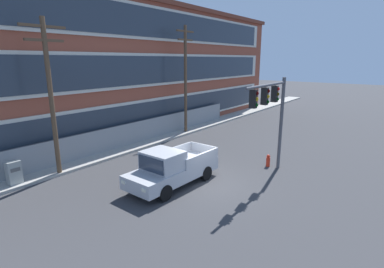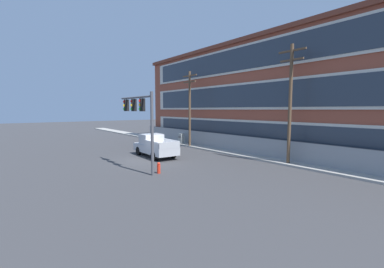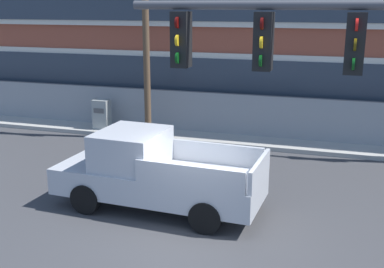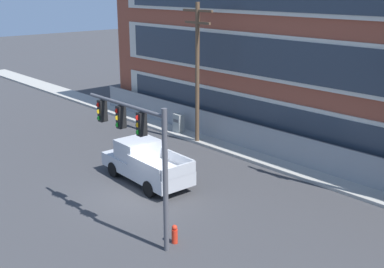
{
  "view_description": "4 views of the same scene",
  "coord_description": "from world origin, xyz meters",
  "px_view_note": "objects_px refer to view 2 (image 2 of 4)",
  "views": [
    {
      "loc": [
        -12.85,
        -8.67,
        6.59
      ],
      "look_at": [
        1.41,
        1.92,
        2.14
      ],
      "focal_mm": 28.0,
      "sensor_mm": 36.0,
      "label": 1
    },
    {
      "loc": [
        19.56,
        -10.65,
        4.41
      ],
      "look_at": [
        2.27,
        2.64,
        2.31
      ],
      "focal_mm": 24.0,
      "sensor_mm": 36.0,
      "label": 2
    },
    {
      "loc": [
        3.1,
        -10.03,
        5.29
      ],
      "look_at": [
        -1.01,
        2.88,
        1.62
      ],
      "focal_mm": 45.0,
      "sensor_mm": 36.0,
      "label": 3
    },
    {
      "loc": [
        17.23,
        -12.65,
        9.65
      ],
      "look_at": [
        0.45,
        2.6,
        2.66
      ],
      "focal_mm": 45.0,
      "sensor_mm": 36.0,
      "label": 4
    }
  ],
  "objects_px": {
    "fire_hydrant": "(159,168)",
    "traffic_signal_mast": "(141,114)",
    "pickup_truck_silver": "(154,146)",
    "utility_pole_midblock": "(290,100)",
    "utility_pole_near_corner": "(190,106)",
    "electrical_cabinet": "(181,139)"
  },
  "relations": [
    {
      "from": "utility_pole_midblock",
      "to": "electrical_cabinet",
      "type": "distance_m",
      "value": 15.47
    },
    {
      "from": "electrical_cabinet",
      "to": "fire_hydrant",
      "type": "height_order",
      "value": "electrical_cabinet"
    },
    {
      "from": "utility_pole_midblock",
      "to": "pickup_truck_silver",
      "type": "bearing_deg",
      "value": -145.9
    },
    {
      "from": "traffic_signal_mast",
      "to": "utility_pole_near_corner",
      "type": "xyz_separation_m",
      "value": [
        -7.24,
        9.79,
        0.79
      ]
    },
    {
      "from": "traffic_signal_mast",
      "to": "utility_pole_midblock",
      "type": "xyz_separation_m",
      "value": [
        5.3,
        10.17,
        1.08
      ]
    },
    {
      "from": "utility_pole_near_corner",
      "to": "utility_pole_midblock",
      "type": "bearing_deg",
      "value": 1.71
    },
    {
      "from": "traffic_signal_mast",
      "to": "fire_hydrant",
      "type": "height_order",
      "value": "traffic_signal_mast"
    },
    {
      "from": "pickup_truck_silver",
      "to": "electrical_cabinet",
      "type": "height_order",
      "value": "pickup_truck_silver"
    },
    {
      "from": "pickup_truck_silver",
      "to": "utility_pole_midblock",
      "type": "bearing_deg",
      "value": 34.1
    },
    {
      "from": "traffic_signal_mast",
      "to": "pickup_truck_silver",
      "type": "relative_size",
      "value": 0.99
    },
    {
      "from": "electrical_cabinet",
      "to": "fire_hydrant",
      "type": "relative_size",
      "value": 1.8
    },
    {
      "from": "utility_pole_near_corner",
      "to": "utility_pole_midblock",
      "type": "relative_size",
      "value": 0.93
    },
    {
      "from": "electrical_cabinet",
      "to": "utility_pole_midblock",
      "type": "bearing_deg",
      "value": -0.06
    },
    {
      "from": "utility_pole_near_corner",
      "to": "electrical_cabinet",
      "type": "relative_size",
      "value": 6.24
    },
    {
      "from": "electrical_cabinet",
      "to": "fire_hydrant",
      "type": "xyz_separation_m",
      "value": [
        10.92,
        -9.6,
        -0.32
      ]
    },
    {
      "from": "pickup_truck_silver",
      "to": "utility_pole_midblock",
      "type": "height_order",
      "value": "utility_pole_midblock"
    },
    {
      "from": "utility_pole_midblock",
      "to": "electrical_cabinet",
      "type": "height_order",
      "value": "utility_pole_midblock"
    },
    {
      "from": "utility_pole_near_corner",
      "to": "electrical_cabinet",
      "type": "height_order",
      "value": "utility_pole_near_corner"
    },
    {
      "from": "traffic_signal_mast",
      "to": "fire_hydrant",
      "type": "bearing_deg",
      "value": 22.48
    },
    {
      "from": "traffic_signal_mast",
      "to": "fire_hydrant",
      "type": "relative_size",
      "value": 7.15
    },
    {
      "from": "electrical_cabinet",
      "to": "traffic_signal_mast",
      "type": "bearing_deg",
      "value": -46.94
    },
    {
      "from": "fire_hydrant",
      "to": "traffic_signal_mast",
      "type": "bearing_deg",
      "value": -157.52
    }
  ]
}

